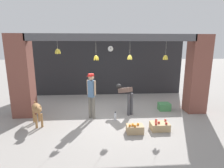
% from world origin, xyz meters
% --- Properties ---
extents(ground_plane, '(60.00, 60.00, 0.00)m').
position_xyz_m(ground_plane, '(0.00, 0.00, 0.00)').
color(ground_plane, gray).
extents(shop_back_wall, '(7.74, 0.12, 2.93)m').
position_xyz_m(shop_back_wall, '(0.00, 3.10, 1.46)').
color(shop_back_wall, '#232326').
rests_on(shop_back_wall, ground_plane).
extents(shop_pillar_left, '(0.70, 0.60, 2.93)m').
position_xyz_m(shop_pillar_left, '(-3.22, 0.30, 1.46)').
color(shop_pillar_left, brown).
rests_on(shop_pillar_left, ground_plane).
extents(shop_pillar_right, '(0.70, 0.60, 2.93)m').
position_xyz_m(shop_pillar_right, '(3.22, 0.30, 1.46)').
color(shop_pillar_right, brown).
rests_on(shop_pillar_right, ground_plane).
extents(storefront_awning, '(5.84, 0.30, 0.92)m').
position_xyz_m(storefront_awning, '(-0.00, 0.12, 2.78)').
color(storefront_awning, '#4C4C51').
extents(dog, '(0.59, 0.92, 0.77)m').
position_xyz_m(dog, '(-2.47, -0.58, 0.53)').
color(dog, '#9E7042').
rests_on(dog, ground_plane).
extents(shopkeeper, '(0.31, 0.30, 1.60)m').
position_xyz_m(shopkeeper, '(-0.75, -0.12, 0.93)').
color(shopkeeper, '#6B665B').
rests_on(shopkeeper, ground_plane).
extents(worker_stooping, '(0.59, 0.74, 1.08)m').
position_xyz_m(worker_stooping, '(0.52, 0.28, 0.72)').
color(worker_stooping, '#424247').
rests_on(worker_stooping, ground_plane).
extents(fruit_crate_oranges, '(0.49, 0.33, 0.31)m').
position_xyz_m(fruit_crate_oranges, '(0.56, -1.30, 0.13)').
color(fruit_crate_oranges, tan).
rests_on(fruit_crate_oranges, ground_plane).
extents(fruit_crate_apples, '(0.55, 0.39, 0.29)m').
position_xyz_m(fruit_crate_apples, '(1.36, -1.16, 0.12)').
color(fruit_crate_apples, tan).
rests_on(fruit_crate_apples, ground_plane).
extents(produce_box_green, '(0.45, 0.36, 0.30)m').
position_xyz_m(produce_box_green, '(2.10, 0.50, 0.15)').
color(produce_box_green, '#42844C').
rests_on(produce_box_green, ground_plane).
extents(water_bottle, '(0.07, 0.07, 0.30)m').
position_xyz_m(water_bottle, '(0.06, -0.34, 0.14)').
color(water_bottle, silver).
rests_on(water_bottle, ground_plane).
extents(wall_clock, '(0.29, 0.03, 0.29)m').
position_xyz_m(wall_clock, '(0.09, 3.03, 2.40)').
color(wall_clock, black).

